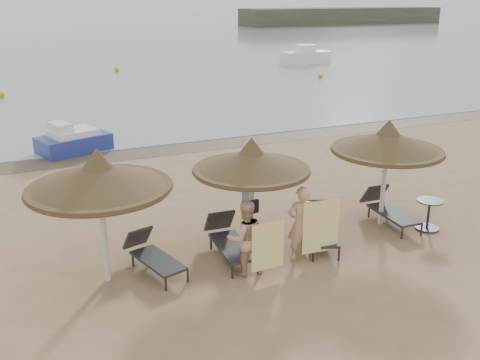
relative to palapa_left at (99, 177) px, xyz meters
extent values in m
plane|color=#A68157|center=(3.63, -0.50, -2.23)|extent=(160.00, 160.00, 0.00)
cube|color=gray|center=(3.63, 79.50, -2.22)|extent=(200.00, 140.00, 0.03)
cube|color=brown|center=(3.63, 8.90, -2.23)|extent=(200.00, 1.60, 0.01)
cube|color=brown|center=(58.63, 79.50, -0.73)|extent=(40.00, 8.00, 3.00)
cube|color=white|center=(21.63, 29.50, -1.73)|extent=(4.00, 1.60, 1.00)
cube|color=white|center=(21.63, 29.50, -0.98)|extent=(1.50, 1.00, 0.60)
cylinder|color=beige|center=(0.00, 0.00, -1.21)|extent=(0.12, 0.12, 2.05)
cone|color=brown|center=(0.00, 0.00, 0.03)|extent=(2.83, 2.83, 0.54)
cone|color=brown|center=(0.00, 0.00, 0.35)|extent=(0.68, 0.68, 0.44)
cylinder|color=brown|center=(0.00, 0.00, -0.22)|extent=(2.77, 2.77, 0.10)
cylinder|color=beige|center=(3.32, 0.25, -1.28)|extent=(0.11, 0.11, 1.90)
cone|color=brown|center=(3.32, 0.25, -0.13)|extent=(2.63, 2.63, 0.50)
cone|color=brown|center=(3.32, 0.25, 0.17)|extent=(0.63, 0.63, 0.41)
cylinder|color=brown|center=(3.32, 0.25, -0.36)|extent=(2.57, 2.57, 0.09)
cylinder|color=beige|center=(6.87, 0.12, -1.24)|extent=(0.11, 0.11, 1.98)
cone|color=brown|center=(6.87, 0.12, -0.05)|extent=(2.73, 2.73, 0.52)
cone|color=brown|center=(6.87, 0.12, 0.27)|extent=(0.66, 0.66, 0.42)
cylinder|color=brown|center=(6.87, 0.12, -0.29)|extent=(2.68, 2.68, 0.09)
cylinder|color=#2A2A2F|center=(0.97, -0.87, -2.10)|extent=(0.05, 0.05, 0.26)
cylinder|color=#2A2A2F|center=(1.47, -0.72, -2.10)|extent=(0.05, 0.05, 0.26)
cylinder|color=#2A2A2F|center=(0.60, 0.39, -2.10)|extent=(0.05, 0.05, 0.26)
cylinder|color=#2A2A2F|center=(1.10, 0.53, -2.10)|extent=(0.05, 0.05, 0.26)
cube|color=black|center=(1.02, -0.12, -1.94)|extent=(0.95, 1.51, 0.06)
cube|color=black|center=(0.79, 0.67, -1.72)|extent=(0.67, 0.54, 0.53)
cylinder|color=#2A2A2F|center=(2.35, -0.95, -2.09)|extent=(0.05, 0.05, 0.29)
cylinder|color=#2A2A2F|center=(2.93, -0.98, -2.09)|extent=(0.05, 0.05, 0.29)
cylinder|color=#2A2A2F|center=(2.42, 0.49, -2.09)|extent=(0.05, 0.05, 0.29)
cylinder|color=#2A2A2F|center=(3.00, 0.46, -2.09)|extent=(0.05, 0.05, 0.29)
cube|color=black|center=(2.68, -0.20, -1.91)|extent=(0.71, 1.57, 0.06)
cube|color=black|center=(2.72, 0.71, -1.66)|extent=(0.66, 0.47, 0.58)
cylinder|color=#2A2A2F|center=(4.26, -0.96, -2.09)|extent=(0.05, 0.05, 0.29)
cylinder|color=#2A2A2F|center=(4.80, -1.15, -2.09)|extent=(0.05, 0.05, 0.29)
cylinder|color=#2A2A2F|center=(4.73, 0.39, -2.09)|extent=(0.05, 0.05, 0.29)
cylinder|color=#2A2A2F|center=(5.27, 0.20, -2.09)|extent=(0.05, 0.05, 0.29)
cube|color=black|center=(4.78, -0.33, -1.91)|extent=(1.10, 1.65, 0.06)
cube|color=black|center=(5.08, 0.51, -1.67)|extent=(0.74, 0.62, 0.58)
cylinder|color=#2A2A2F|center=(6.79, -0.83, -2.09)|extent=(0.05, 0.05, 0.28)
cylinder|color=#2A2A2F|center=(7.34, -0.85, -2.09)|extent=(0.05, 0.05, 0.28)
cylinder|color=#2A2A2F|center=(6.85, 0.57, -2.09)|extent=(0.05, 0.05, 0.28)
cylinder|color=#2A2A2F|center=(7.41, 0.54, -2.09)|extent=(0.05, 0.05, 0.28)
cube|color=black|center=(7.10, -0.09, -1.92)|extent=(0.69, 1.53, 0.06)
cube|color=black|center=(7.14, 0.78, -1.68)|extent=(0.64, 0.45, 0.57)
cylinder|color=#2A2A2F|center=(7.75, -0.60, -2.21)|extent=(0.59, 0.59, 0.04)
cylinder|color=#2A2A2F|center=(7.75, -0.60, -1.85)|extent=(0.06, 0.06, 0.71)
cylinder|color=#2A2A2F|center=(7.75, -0.60, -1.49)|extent=(0.63, 0.63, 0.03)
imported|color=tan|center=(2.69, -0.85, -1.29)|extent=(0.89, 0.61, 1.88)
imported|color=tan|center=(4.04, -0.76, -1.24)|extent=(1.01, 0.76, 1.98)
cube|color=yellow|center=(3.04, -1.20, -1.51)|extent=(0.74, 0.06, 1.04)
cube|color=yellow|center=(4.39, -1.01, -1.40)|extent=(0.86, 0.07, 1.20)
cube|color=white|center=(3.32, 0.43, -1.08)|extent=(0.29, 0.20, 0.35)
cube|color=black|center=(3.32, 0.09, -1.18)|extent=(0.23, 0.13, 0.31)
cube|color=navy|center=(0.58, 10.00, -1.92)|extent=(2.81, 2.19, 0.62)
cube|color=white|center=(0.58, 10.00, -1.53)|extent=(1.89, 1.68, 0.28)
cube|color=white|center=(0.16, 9.86, -1.28)|extent=(0.86, 1.14, 0.39)
sphere|color=#E5BA0A|center=(-1.79, 22.80, -2.04)|extent=(0.38, 0.38, 0.38)
sphere|color=#E5BA0A|center=(6.24, 30.91, -2.05)|extent=(0.36, 0.36, 0.36)
sphere|color=#E5BA0A|center=(18.56, 22.06, -2.05)|extent=(0.35, 0.35, 0.35)
camera|label=1|loc=(-1.35, -9.91, 3.31)|focal=40.00mm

